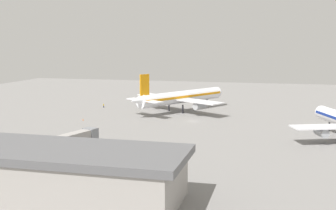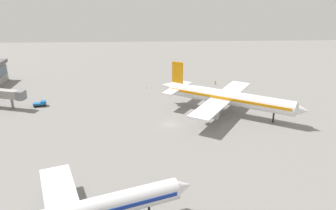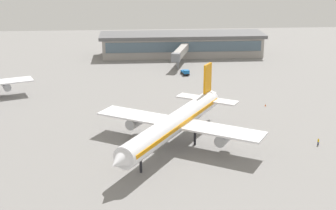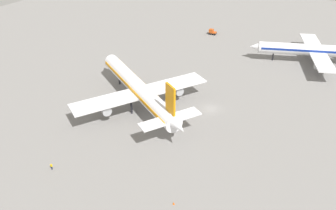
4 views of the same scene
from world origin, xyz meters
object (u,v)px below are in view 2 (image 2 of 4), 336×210
(airplane_at_gate, at_px, (227,98))
(pushback_tractor, at_px, (40,104))
(safety_cone_near_gate, at_px, (147,88))
(ground_crew_worker, at_px, (215,82))

(airplane_at_gate, bearing_deg, pushback_tractor, -156.75)
(pushback_tractor, height_order, safety_cone_near_gate, pushback_tractor)
(pushback_tractor, bearing_deg, safety_cone_near_gate, 14.32)
(safety_cone_near_gate, bearing_deg, ground_crew_worker, 98.74)
(ground_crew_worker, bearing_deg, safety_cone_near_gate, -92.29)
(airplane_at_gate, relative_size, safety_cone_near_gate, 75.59)
(pushback_tractor, xyz_separation_m, ground_crew_worker, (-23.55, 66.52, -0.12))
(airplane_at_gate, relative_size, pushback_tractor, 9.63)
(airplane_at_gate, distance_m, pushback_tractor, 65.35)
(pushback_tractor, xyz_separation_m, safety_cone_near_gate, (-19.07, 37.33, -0.67))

